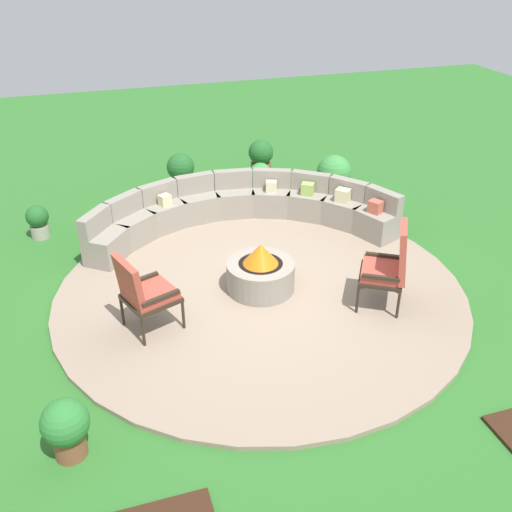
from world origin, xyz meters
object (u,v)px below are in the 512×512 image
(potted_plant_4, at_px, (66,427))
(potted_plant_5, at_px, (181,170))
(fire_pit, at_px, (261,272))
(lounge_chair_front_right, at_px, (390,265))
(lounge_chair_front_left, at_px, (143,291))
(potted_plant_2, at_px, (38,220))
(potted_plant_1, at_px, (261,158))
(potted_plant_0, at_px, (260,178))
(curved_stone_bench, at_px, (240,210))
(potted_plant_3, at_px, (334,175))

(potted_plant_4, xyz_separation_m, potted_plant_5, (2.19, 5.92, 0.02))
(fire_pit, xyz_separation_m, potted_plant_4, (-2.51, -2.08, 0.03))
(lounge_chair_front_right, relative_size, potted_plant_4, 1.81)
(lounge_chair_front_left, bearing_deg, potted_plant_4, -50.87)
(potted_plant_2, bearing_deg, potted_plant_1, 17.72)
(potted_plant_0, relative_size, potted_plant_4, 0.98)
(fire_pit, xyz_separation_m, potted_plant_5, (-0.32, 3.84, 0.05))
(fire_pit, height_order, potted_plant_0, fire_pit)
(potted_plant_1, distance_m, potted_plant_4, 7.02)
(lounge_chair_front_right, distance_m, potted_plant_5, 4.98)
(potted_plant_0, bearing_deg, potted_plant_1, 71.42)
(curved_stone_bench, xyz_separation_m, lounge_chair_front_right, (1.17, -2.65, 0.28))
(potted_plant_5, bearing_deg, lounge_chair_front_right, -69.47)
(potted_plant_4, bearing_deg, potted_plant_0, 55.88)
(curved_stone_bench, distance_m, potted_plant_2, 3.17)
(fire_pit, relative_size, curved_stone_bench, 0.19)
(curved_stone_bench, relative_size, potted_plant_5, 7.03)
(potted_plant_3, bearing_deg, curved_stone_bench, -159.16)
(potted_plant_1, bearing_deg, lounge_chair_front_left, -123.27)
(curved_stone_bench, xyz_separation_m, potted_plant_0, (0.74, 1.25, -0.01))
(curved_stone_bench, distance_m, lounge_chair_front_right, 2.91)
(potted_plant_0, bearing_deg, lounge_chair_front_left, -125.96)
(curved_stone_bench, height_order, potted_plant_3, potted_plant_3)
(lounge_chair_front_right, distance_m, potted_plant_2, 5.43)
(curved_stone_bench, relative_size, potted_plant_1, 6.13)
(lounge_chair_front_right, xyz_separation_m, potted_plant_1, (-0.17, 4.67, -0.21))
(curved_stone_bench, relative_size, potted_plant_2, 8.80)
(potted_plant_1, xyz_separation_m, potted_plant_4, (-3.76, -5.93, -0.08))
(curved_stone_bench, xyz_separation_m, potted_plant_4, (-2.76, -3.92, -0.00))
(potted_plant_3, bearing_deg, lounge_chair_front_left, -141.29)
(curved_stone_bench, xyz_separation_m, potted_plant_3, (1.95, 0.74, 0.08))
(lounge_chair_front_right, bearing_deg, potted_plant_5, 51.72)
(lounge_chair_front_left, height_order, potted_plant_5, lounge_chair_front_left)
(fire_pit, relative_size, potted_plant_1, 1.17)
(lounge_chair_front_right, xyz_separation_m, potted_plant_2, (-4.25, 3.36, -0.34))
(curved_stone_bench, distance_m, potted_plant_3, 2.09)
(potted_plant_0, bearing_deg, potted_plant_3, -22.70)
(curved_stone_bench, xyz_separation_m, potted_plant_5, (-0.57, 2.00, 0.02))
(potted_plant_2, relative_size, potted_plant_3, 0.68)
(curved_stone_bench, height_order, lounge_chair_front_left, lounge_chair_front_left)
(potted_plant_3, distance_m, potted_plant_5, 2.82)
(fire_pit, xyz_separation_m, lounge_chair_front_left, (-1.57, -0.44, 0.28))
(potted_plant_2, relative_size, potted_plant_5, 0.80)
(lounge_chair_front_right, height_order, potted_plant_3, lounge_chair_front_right)
(potted_plant_0, distance_m, potted_plant_5, 1.51)
(lounge_chair_front_right, xyz_separation_m, potted_plant_4, (-3.93, -1.26, -0.29))
(fire_pit, height_order, potted_plant_2, fire_pit)
(potted_plant_2, bearing_deg, lounge_chair_front_left, -67.12)
(potted_plant_0, height_order, potted_plant_3, potted_plant_3)
(potted_plant_0, bearing_deg, potted_plant_5, 150.25)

